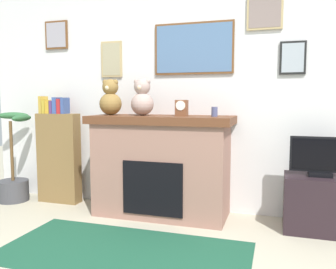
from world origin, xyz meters
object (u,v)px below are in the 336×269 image
object	(u,v)px
television	(321,158)
mantel_clock	(182,108)
teddy_bear_grey	(111,99)
teddy_bear_brown	(142,99)
fireplace	(162,165)
potted_plant	(12,173)
bookshelf	(59,154)
tv_stand	(319,204)
candle_jar	(214,112)

from	to	relation	value
television	mantel_clock	xyz separation A→B (m)	(-1.29, 0.00, 0.43)
teddy_bear_grey	teddy_bear_brown	xyz separation A→B (m)	(0.36, -0.00, 0.00)
fireplace	potted_plant	size ratio (longest dim) A/B	1.38
bookshelf	potted_plant	xyz separation A→B (m)	(-0.55, -0.13, -0.24)
tv_stand	teddy_bear_brown	distance (m)	1.95
television	candle_jar	size ratio (longest dim) A/B	5.57
fireplace	bookshelf	world-z (taller)	bookshelf
bookshelf	tv_stand	bearing A→B (deg)	-2.05
mantel_clock	teddy_bear_brown	size ratio (longest dim) A/B	0.42
potted_plant	television	distance (m)	3.37
potted_plant	teddy_bear_brown	bearing A→B (deg)	1.30
tv_stand	mantel_clock	world-z (taller)	mantel_clock
bookshelf	television	distance (m)	2.80
teddy_bear_grey	teddy_bear_brown	world-z (taller)	teddy_bear_brown
fireplace	tv_stand	bearing A→B (deg)	-0.84
potted_plant	teddy_bear_brown	distance (m)	1.86
television	potted_plant	bearing A→B (deg)	-179.45
bookshelf	potted_plant	bearing A→B (deg)	-166.39
fireplace	candle_jar	world-z (taller)	candle_jar
potted_plant	mantel_clock	size ratio (longest dim) A/B	6.64
mantel_clock	tv_stand	bearing A→B (deg)	-0.13
tv_stand	candle_jar	distance (m)	1.27
television	teddy_bear_grey	size ratio (longest dim) A/B	1.39
fireplace	teddy_bear_brown	bearing A→B (deg)	-174.82
bookshelf	teddy_bear_brown	bearing A→B (deg)	-5.05
television	fireplace	bearing A→B (deg)	179.11
mantel_clock	teddy_bear_brown	world-z (taller)	teddy_bear_brown
fireplace	television	bearing A→B (deg)	-0.89
bookshelf	teddy_bear_brown	xyz separation A→B (m)	(1.09, -0.10, 0.64)
teddy_bear_brown	potted_plant	bearing A→B (deg)	-178.70
bookshelf	fireplace	bearing A→B (deg)	-3.46
candle_jar	teddy_bear_brown	distance (m)	0.76
potted_plant	mantel_clock	distance (m)	2.20
television	bookshelf	bearing A→B (deg)	177.92
fireplace	potted_plant	xyz separation A→B (m)	(-1.84, -0.06, -0.19)
mantel_clock	teddy_bear_grey	distance (m)	0.78
fireplace	bookshelf	xyz separation A→B (m)	(-1.29, 0.08, 0.04)
bookshelf	teddy_bear_grey	size ratio (longest dim) A/B	3.26
candle_jar	teddy_bear_grey	distance (m)	1.11
tv_stand	television	bearing A→B (deg)	-90.00
television	candle_jar	distance (m)	1.04
fireplace	potted_plant	world-z (taller)	potted_plant
tv_stand	television	size ratio (longest dim) A/B	1.15
fireplace	teddy_bear_grey	size ratio (longest dim) A/B	3.87
candle_jar	mantel_clock	world-z (taller)	mantel_clock
tv_stand	candle_jar	xyz separation A→B (m)	(-0.96, 0.00, 0.82)
teddy_bear_grey	teddy_bear_brown	bearing A→B (deg)	-0.00
television	teddy_bear_grey	xyz separation A→B (m)	(-2.07, 0.01, 0.52)
tv_stand	teddy_bear_grey	distance (m)	2.27
potted_plant	fireplace	bearing A→B (deg)	1.73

